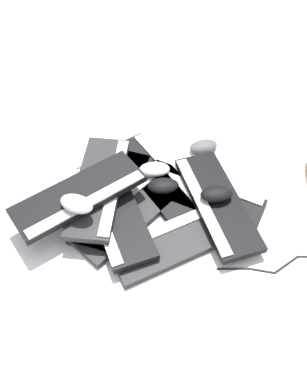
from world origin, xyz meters
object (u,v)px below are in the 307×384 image
at_px(keyboard_2, 130,212).
at_px(mouse_0, 217,194).
at_px(keyboard_1, 110,196).
at_px(mouse_5, 203,146).
at_px(mouse_1, 108,180).
at_px(mouse_4, 154,169).
at_px(keyboard_3, 177,240).
at_px(mouse_2, 163,186).
at_px(mouse_3, 77,204).
at_px(keyboard_0, 157,177).
at_px(keyboard_8, 79,195).
at_px(keyboard_6, 217,203).
at_px(keyboard_4, 201,195).
at_px(keyboard_5, 114,210).
at_px(keyboard_7, 99,186).

height_order(keyboard_2, mouse_0, mouse_0).
xyz_separation_m(keyboard_1, mouse_5, (0.23, -0.35, 0.01)).
height_order(mouse_1, mouse_4, same).
bearing_deg(keyboard_3, keyboard_1, 49.79).
relative_size(keyboard_3, mouse_1, 4.20).
bearing_deg(mouse_2, keyboard_3, -81.82).
xyz_separation_m(mouse_2, mouse_3, (-0.14, 0.28, 0.09)).
bearing_deg(mouse_4, keyboard_2, -119.81).
xyz_separation_m(mouse_0, mouse_4, (0.14, 0.20, -0.03)).
distance_m(mouse_1, mouse_2, 0.19).
bearing_deg(mouse_5, keyboard_0, 21.96).
bearing_deg(mouse_4, keyboard_8, -149.57).
height_order(keyboard_0, keyboard_2, same).
bearing_deg(keyboard_3, keyboard_6, -48.23).
distance_m(mouse_4, mouse_5, 0.24).
bearing_deg(keyboard_4, keyboard_5, 104.96).
xyz_separation_m(keyboard_1, keyboard_6, (-0.06, -0.36, 0.03)).
distance_m(keyboard_4, mouse_2, 0.14).
xyz_separation_m(keyboard_2, keyboard_3, (-0.12, -0.15, 0.00)).
xyz_separation_m(keyboard_0, keyboard_2, (-0.15, 0.10, 0.00)).
xyz_separation_m(keyboard_3, mouse_3, (0.06, 0.31, 0.13)).
relative_size(keyboard_4, keyboard_6, 0.99).
distance_m(keyboard_3, keyboard_8, 0.35).
xyz_separation_m(keyboard_0, keyboard_1, (-0.08, 0.17, 0.00)).
relative_size(keyboard_4, mouse_5, 4.18).
height_order(keyboard_8, mouse_2, keyboard_8).
relative_size(keyboard_7, mouse_4, 4.15).
distance_m(keyboard_0, keyboard_5, 0.23).
xyz_separation_m(keyboard_3, mouse_0, (0.14, -0.14, 0.07)).
bearing_deg(keyboard_5, mouse_4, -38.84).
height_order(keyboard_0, keyboard_1, same).
bearing_deg(mouse_2, keyboard_8, -167.11).
distance_m(keyboard_2, mouse_1, 0.14).
bearing_deg(mouse_4, mouse_2, -71.22).
xyz_separation_m(keyboard_4, mouse_5, (0.23, -0.03, 0.01)).
relative_size(keyboard_6, mouse_3, 4.22).
height_order(keyboard_0, mouse_5, mouse_5).
height_order(keyboard_6, mouse_2, mouse_2).
xyz_separation_m(keyboard_3, mouse_5, (0.42, -0.13, 0.01)).
relative_size(keyboard_0, mouse_0, 4.12).
bearing_deg(mouse_1, keyboard_2, 169.79).
bearing_deg(keyboard_4, keyboard_6, -142.98).
height_order(keyboard_6, mouse_1, mouse_1).
bearing_deg(mouse_4, keyboard_3, -77.80).
distance_m(keyboard_8, mouse_0, 0.45).
bearing_deg(keyboard_7, keyboard_0, -66.80).
distance_m(keyboard_1, keyboard_8, 0.14).
xyz_separation_m(keyboard_4, keyboard_5, (-0.08, 0.30, 0.03)).
relative_size(keyboard_2, mouse_0, 3.79).
relative_size(keyboard_1, keyboard_7, 1.02).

